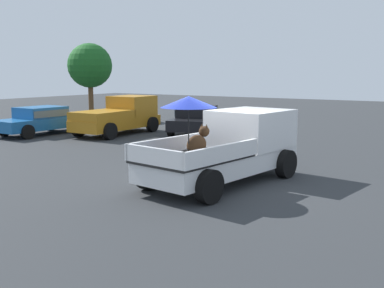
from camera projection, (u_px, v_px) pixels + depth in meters
name	position (u px, v px, depth m)	size (l,w,h in m)	color
ground_plane	(221.00, 183.00, 12.50)	(80.00, 80.00, 0.00)	#2D3033
pickup_truck_main	(230.00, 145.00, 12.66)	(5.26, 2.81, 2.39)	black
pickup_truck_red	(119.00, 116.00, 22.45)	(4.85, 2.28, 1.80)	black
parked_sedan_near	(40.00, 119.00, 22.22)	(4.34, 2.06, 1.33)	black
parked_sedan_far	(197.00, 118.00, 22.65)	(4.63, 2.95, 1.33)	black
tree_by_lot	(90.00, 66.00, 29.54)	(2.83, 2.83, 4.81)	brown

